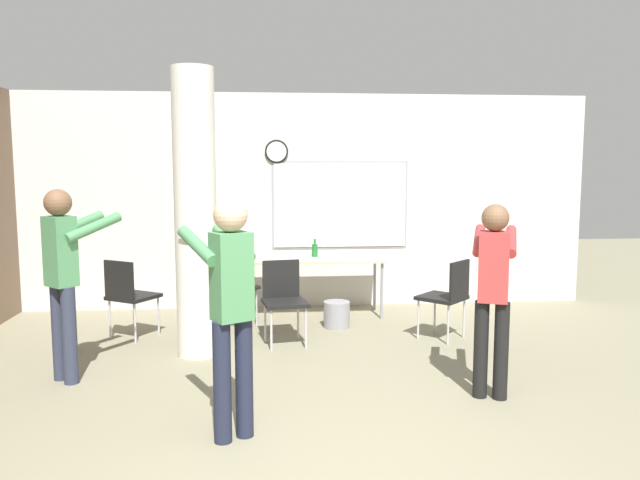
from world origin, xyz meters
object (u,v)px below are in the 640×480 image
at_px(chair_table_left, 231,285).
at_px(person_watching_back, 64,270).
at_px(chair_near_pillar, 129,292).
at_px(chair_mid_room, 448,293).
at_px(folding_table, 308,262).
at_px(chair_table_front, 284,296).
at_px(person_playing_front, 230,299).
at_px(bottle_on_table, 315,250).
at_px(person_playing_side, 493,285).

distance_m(chair_table_left, person_watching_back, 2.18).
bearing_deg(chair_near_pillar, chair_mid_room, -5.76).
xyz_separation_m(folding_table, chair_table_front, (-0.35, -1.20, -0.17)).
bearing_deg(person_playing_front, bottle_on_table, 76.40).
relative_size(chair_table_left, chair_table_front, 1.00).
bearing_deg(chair_near_pillar, chair_table_front, -11.21).
bearing_deg(bottle_on_table, person_playing_front, -103.60).
bearing_deg(chair_near_pillar, person_watching_back, -100.81).
relative_size(person_playing_side, person_playing_front, 0.95).
bearing_deg(person_watching_back, chair_mid_room, 14.81).
relative_size(chair_table_left, person_watching_back, 0.52).
bearing_deg(person_playing_front, chair_table_left, 92.90).
height_order(folding_table, chair_table_front, chair_table_front).
bearing_deg(chair_table_front, chair_mid_room, -0.53).
distance_m(person_playing_side, person_watching_back, 3.60).
distance_m(folding_table, chair_mid_room, 1.87).
xyz_separation_m(bottle_on_table, person_watching_back, (-2.35, -2.31, 0.17)).
xyz_separation_m(chair_table_left, person_watching_back, (-1.33, -1.66, 0.47)).
bearing_deg(chair_table_left, folding_table, 29.64).
bearing_deg(chair_table_front, chair_table_left, 130.93).
height_order(chair_table_left, chair_table_front, same).
relative_size(chair_near_pillar, person_playing_side, 0.55).
distance_m(folding_table, chair_table_front, 1.26).
bearing_deg(bottle_on_table, person_watching_back, -135.45).
bearing_deg(chair_near_pillar, bottle_on_table, 25.42).
relative_size(chair_mid_room, person_playing_side, 0.55).
bearing_deg(person_watching_back, chair_table_front, 27.32).
xyz_separation_m(chair_table_left, person_playing_front, (0.15, -2.95, 0.46)).
bearing_deg(bottle_on_table, chair_table_left, -147.32).
distance_m(folding_table, person_playing_side, 3.17).
xyz_separation_m(person_watching_back, person_playing_front, (1.48, -1.29, -0.01)).
relative_size(bottle_on_table, person_playing_side, 0.15).
relative_size(folding_table, person_playing_front, 1.14).
height_order(bottle_on_table, chair_table_left, bottle_on_table).
bearing_deg(person_playing_side, chair_mid_room, 85.04).
height_order(person_watching_back, person_playing_front, person_watching_back).
xyz_separation_m(chair_mid_room, chair_near_pillar, (-3.42, 0.35, 0.00)).
bearing_deg(bottle_on_table, chair_table_front, -108.34).
relative_size(folding_table, bottle_on_table, 8.25).
relative_size(folding_table, person_playing_side, 1.20).
xyz_separation_m(bottle_on_table, chair_near_pillar, (-2.10, -1.00, -0.30)).
xyz_separation_m(bottle_on_table, chair_mid_room, (1.32, -1.34, -0.30)).
distance_m(chair_near_pillar, person_playing_side, 3.87).
bearing_deg(bottle_on_table, person_playing_side, -68.74).
bearing_deg(bottle_on_table, folding_table, -125.95).
bearing_deg(chair_table_left, chair_table_front, -49.07).
bearing_deg(chair_table_front, person_playing_side, -46.38).
distance_m(bottle_on_table, person_watching_back, 3.30).
distance_m(bottle_on_table, chair_table_left, 1.25).
distance_m(folding_table, person_playing_front, 3.58).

